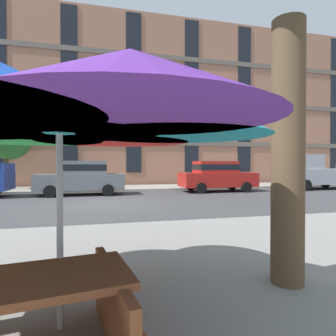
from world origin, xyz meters
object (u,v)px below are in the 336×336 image
object	(u,v)px
pickup_silver	(313,173)
picnic_table	(6,320)
street_tree_left	(6,138)
sedan_red	(217,175)
patio_umbrella	(59,108)
sedan_gray	(82,177)

from	to	relation	value
pickup_silver	picnic_table	bearing A→B (deg)	-137.02
pickup_silver	street_tree_left	xyz separation A→B (m)	(-18.77, 3.30, 2.14)
sedan_red	pickup_silver	distance (m)	6.69
patio_umbrella	picnic_table	size ratio (longest dim) A/B	2.02
patio_umbrella	picnic_table	xyz separation A→B (m)	(-0.32, -0.46, -1.64)
sedan_red	street_tree_left	xyz separation A→B (m)	(-12.08, 3.30, 2.22)
pickup_silver	picnic_table	distance (m)	19.32
sedan_red	picnic_table	xyz separation A→B (m)	(-7.44, -13.16, -0.46)
sedan_gray	picnic_table	size ratio (longest dim) A/B	2.19
street_tree_left	patio_umbrella	bearing A→B (deg)	-72.79
sedan_red	picnic_table	distance (m)	15.13
pickup_silver	patio_umbrella	size ratio (longest dim) A/B	1.26
sedan_gray	sedan_red	distance (m)	7.59
sedan_gray	picnic_table	world-z (taller)	sedan_gray
street_tree_left	picnic_table	bearing A→B (deg)	-74.26
sedan_gray	street_tree_left	bearing A→B (deg)	143.67
sedan_gray	patio_umbrella	size ratio (longest dim) A/B	1.09
sedan_gray	picnic_table	distance (m)	13.17
pickup_silver	picnic_table	size ratio (longest dim) A/B	2.54
street_tree_left	picnic_table	size ratio (longest dim) A/B	2.25
sedan_gray	pickup_silver	size ratio (longest dim) A/B	0.86
street_tree_left	patio_umbrella	world-z (taller)	street_tree_left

